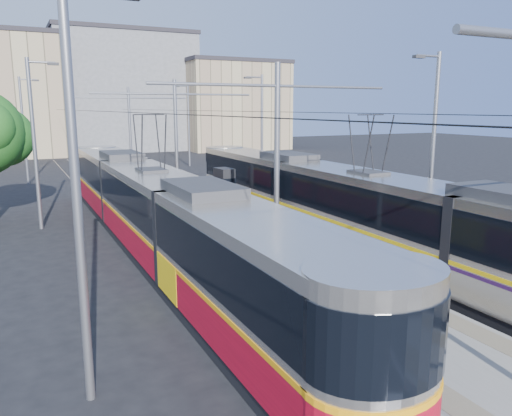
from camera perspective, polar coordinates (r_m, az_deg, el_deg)
ground at (r=12.82m, az=20.31°, el=-16.06°), size 160.00×160.00×0.00m
platform at (r=26.68m, az=-6.95°, el=-0.82°), size 4.00×50.00×0.30m
tactile_strip_left at (r=26.22m, az=-9.95°, el=-0.78°), size 0.70×50.00×0.01m
tactile_strip_right at (r=27.15m, az=-4.07°, el=-0.22°), size 0.70×50.00×0.01m
rails at (r=26.71m, az=-6.94°, el=-1.10°), size 8.71×70.00×0.03m
tram_left at (r=20.38m, az=-11.67°, el=-0.30°), size 2.43×29.07×5.50m
tram_right at (r=19.68m, az=12.51°, el=-0.31°), size 2.43×30.28×5.50m
catenary at (r=23.44m, az=-4.87°, el=8.34°), size 9.20×70.00×7.00m
street_lamps at (r=29.93m, az=-9.70°, el=8.22°), size 15.18×38.22×8.00m
shelter at (r=24.64m, az=-3.62°, el=1.75°), size 0.79×1.20×2.55m
building_centre at (r=73.14m, az=-15.10°, el=12.68°), size 18.36×14.28×15.70m
building_right at (r=71.58m, az=-2.76°, el=11.65°), size 14.28×10.20×12.14m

